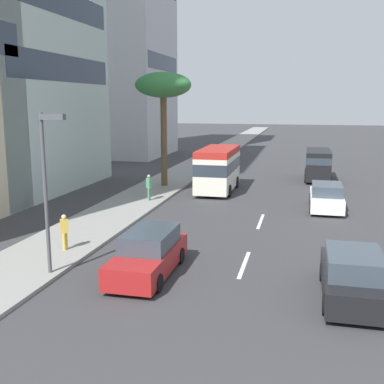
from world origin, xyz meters
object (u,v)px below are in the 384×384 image
Objects in this scene: pedestrian_mid_block at (149,186)px; street_lamp at (47,174)px; minibus_fifth at (218,168)px; car_third at (149,254)px; car_second at (353,277)px; pedestrian_near_lamp at (65,231)px; palm_tree at (163,87)px; van_lead at (318,163)px; car_fourth at (326,197)px.

pedestrian_mid_block is 0.28× the size of street_lamp.
pedestrian_mid_block is at bearing -36.68° from minibus_fifth.
minibus_fifth reaches higher than car_third.
pedestrian_near_lamp is (2.20, 11.49, 0.20)m from car_second.
pedestrian_near_lamp is 0.19× the size of palm_tree.
van_lead is at bearing 133.57° from minibus_fifth.
pedestrian_mid_block is (12.04, 4.04, 0.28)m from car_third.
car_second is at bearing 158.73° from pedestrian_mid_block.
car_fourth is at bearing 10.17° from pedestrian_near_lamp.
car_second is 0.55× the size of palm_tree.
car_fourth is at bearing -178.56° from van_lead.
car_fourth is at bearing -36.64° from street_lamp.
palm_tree is (5.48, 0.63, 6.30)m from pedestrian_mid_block.
pedestrian_mid_block reaches higher than car_second.
palm_tree is at bearing 56.53° from pedestrian_near_lamp.
pedestrian_mid_block is at bearing 41.54° from car_second.
palm_tree is 18.98m from street_lamp.
minibus_fifth is 1.06× the size of street_lamp.
minibus_fifth is at bearing 23.63° from car_second.
palm_tree is (15.98, 0.39, 6.38)m from pedestrian_near_lamp.
pedestrian_near_lamp is at bearing 153.68° from van_lead.
car_second is 2.98× the size of pedestrian_near_lamp.
street_lamp reaches higher than minibus_fifth.
van_lead is 26.74m from street_lamp.
van_lead is 9.78m from minibus_fifth.
car_second is 13.40m from car_fourth.
pedestrian_near_lamp is 0.93× the size of pedestrian_mid_block.
pedestrian_mid_block is at bearing 53.82° from pedestrian_near_lamp.
pedestrian_near_lamp reaches higher than car_third.
minibus_fifth is at bearing -178.46° from car_third.
car_third is 4.55m from pedestrian_near_lamp.
car_third is at bearing -165.08° from palm_tree.
pedestrian_mid_block is (-0.70, 10.94, 0.31)m from car_fourth.
pedestrian_mid_block is at bearing 2.90° from street_lamp.
pedestrian_near_lamp is at bearing 135.04° from car_fourth.
minibus_fifth is 6.04m from pedestrian_mid_block.
car_fourth is 0.58× the size of palm_tree.
palm_tree is (17.52, 4.67, 6.58)m from car_third.
pedestrian_near_lamp is 3.98m from street_lamp.
palm_tree is (4.79, 11.57, 6.61)m from car_fourth.
car_second is at bearing -146.83° from palm_tree.
van_lead is at bearing -22.07° from street_lamp.
van_lead is 24.27m from car_second.
minibus_fifth reaches higher than car_second.
palm_tree is 1.42× the size of street_lamp.
minibus_fifth is at bearing 41.10° from pedestrian_near_lamp.
van_lead is 1.10× the size of car_fourth.
car_third is at bearing 84.80° from car_second.
minibus_fifth reaches higher than pedestrian_near_lamp.
car_third is at bearing 135.74° from pedestrian_mid_block.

